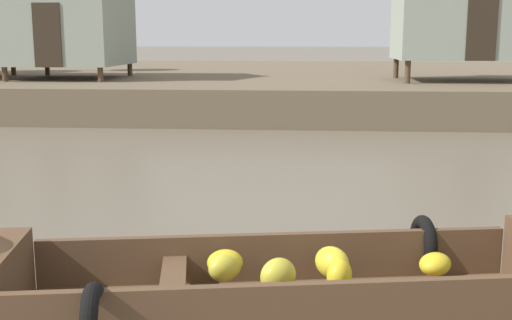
% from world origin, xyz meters
% --- Properties ---
extents(ground_plane, '(300.00, 300.00, 0.00)m').
position_xyz_m(ground_plane, '(0.00, 10.00, 0.00)').
color(ground_plane, '#665B4C').
extents(riverbank_strip, '(160.00, 20.00, 0.97)m').
position_xyz_m(riverbank_strip, '(0.00, 24.97, 0.48)').
color(riverbank_strip, brown).
rests_on(riverbank_strip, ground).
extents(banana_boat, '(5.40, 2.40, 0.87)m').
position_xyz_m(banana_boat, '(-0.45, 4.16, 0.30)').
color(banana_boat, brown).
rests_on(banana_boat, ground).
extents(stilt_house_mid_left, '(3.95, 4.01, 4.01)m').
position_xyz_m(stilt_house_mid_left, '(-7.68, 19.16, 2.86)').
color(stilt_house_mid_left, '#4C3826').
rests_on(stilt_house_mid_left, riverbank_strip).
extents(stilt_house_mid_right, '(4.88, 3.35, 4.13)m').
position_xyz_m(stilt_house_mid_right, '(4.35, 18.93, 3.08)').
color(stilt_house_mid_right, '#4C3826').
rests_on(stilt_house_mid_right, riverbank_strip).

